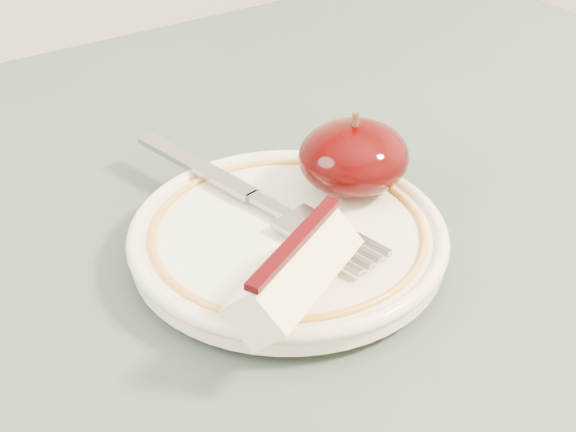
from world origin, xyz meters
TOP-DOWN VIEW (x-y plane):
  - plate at (-0.01, 0.08)m, footprint 0.18×0.18m
  - apple_half at (0.05, 0.10)m, footprint 0.07×0.06m
  - apple_wedge at (-0.04, 0.03)m, footprint 0.09×0.07m
  - fork at (-0.01, 0.11)m, footprint 0.06×0.20m

SIDE VIEW (x-z plane):
  - plate at x=-0.01m, z-range 0.75..0.77m
  - fork at x=-0.01m, z-range 0.77..0.77m
  - apple_wedge at x=-0.04m, z-range 0.77..0.81m
  - apple_half at x=0.05m, z-range 0.76..0.81m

